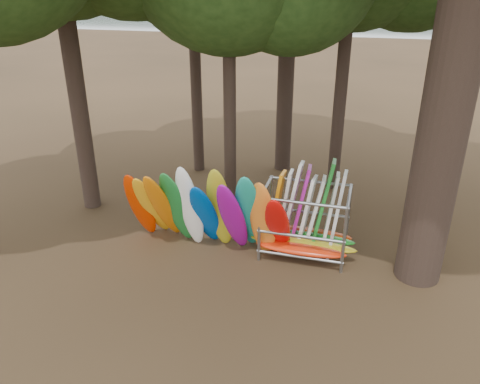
# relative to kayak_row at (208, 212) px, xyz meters

# --- Properties ---
(ground) EXTENTS (120.00, 120.00, 0.00)m
(ground) POSITION_rel_kayak_row_xyz_m (0.80, -0.13, -1.29)
(ground) COLOR #47331E
(ground) RESTS_ON ground
(lake) EXTENTS (160.00, 160.00, 0.00)m
(lake) POSITION_rel_kayak_row_xyz_m (0.80, 59.87, -1.29)
(lake) COLOR gray
(lake) RESTS_ON ground
(far_shore) EXTENTS (160.00, 4.00, 4.00)m
(far_shore) POSITION_rel_kayak_row_xyz_m (0.80, 109.87, 0.71)
(far_shore) COLOR black
(far_shore) RESTS_ON ground
(kayak_row) EXTENTS (4.98, 2.13, 2.99)m
(kayak_row) POSITION_rel_kayak_row_xyz_m (0.00, 0.00, 0.00)
(kayak_row) COLOR red
(kayak_row) RESTS_ON ground
(storage_rack) EXTENTS (3.08, 1.57, 2.87)m
(storage_rack) POSITION_rel_kayak_row_xyz_m (2.66, 0.73, -0.35)
(storage_rack) COLOR gray
(storage_rack) RESTS_ON ground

